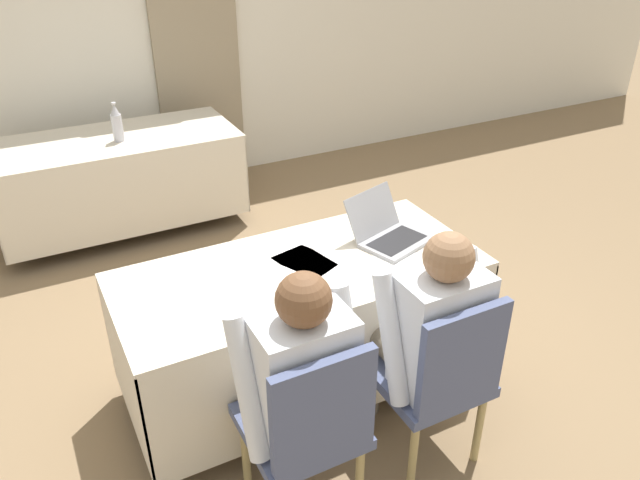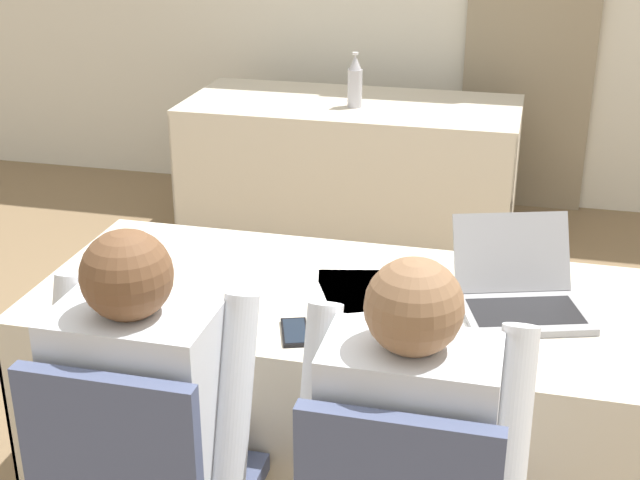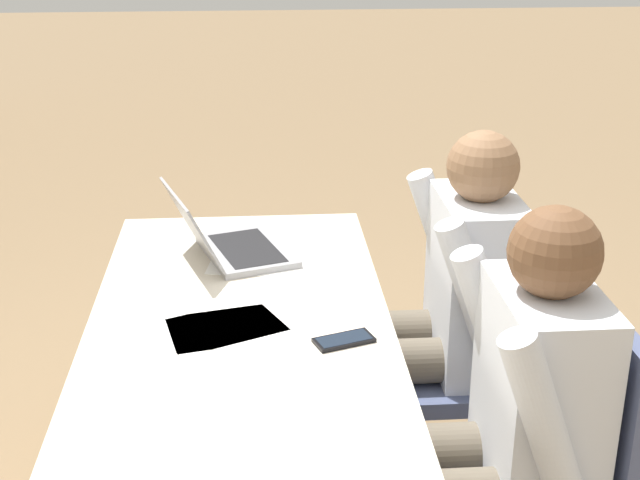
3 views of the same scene
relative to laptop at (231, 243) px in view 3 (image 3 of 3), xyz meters
The scene contains 10 objects.
conference_table_near 0.56m from the laptop, behind, with size 1.73×0.78×0.72m.
laptop is the anchor object (origin of this frame).
cell_phone 0.63m from the laptop, 153.25° to the right, with size 0.11×0.16×0.01m.
paper_beside_laptop 0.46m from the laptop, behind, with size 0.31×0.36×0.00m.
paper_centre_table 0.47m from the laptop, behind, with size 0.27×0.34×0.00m.
paper_left_edge 0.11m from the laptop, 117.46° to the right, with size 0.25×0.32×0.00m.
chair_near_left 1.13m from the laptop, 138.37° to the right, with size 0.44×0.44×0.89m.
chair_near_right 0.80m from the laptop, 105.74° to the right, with size 0.44×0.44×0.89m.
person_checkered_shirt 1.03m from the laptop, 142.65° to the right, with size 0.50×0.52×1.15m.
person_white_shirt 0.67m from the laptop, 108.18° to the right, with size 0.50×0.52×1.15m.
Camera 3 is at (-1.98, -0.05, 1.76)m, focal length 50.00 mm.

